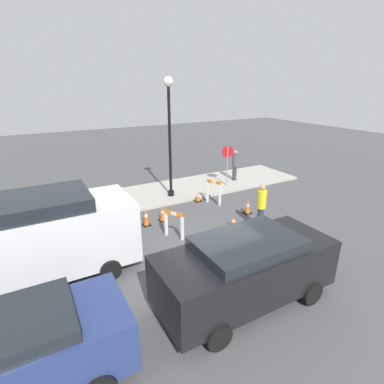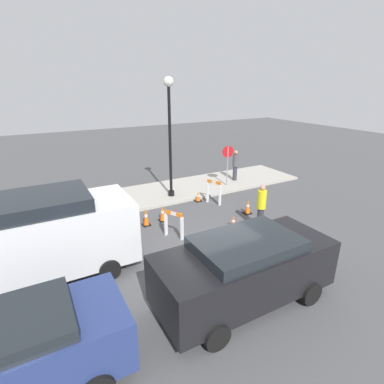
% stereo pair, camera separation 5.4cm
% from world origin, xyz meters
% --- Properties ---
extents(ground_plane, '(60.00, 60.00, 0.00)m').
position_xyz_m(ground_plane, '(0.00, 0.00, 0.00)').
color(ground_plane, '#4C4C4F').
extents(sidewalk_slab, '(18.00, 3.13, 0.12)m').
position_xyz_m(sidewalk_slab, '(0.00, 6.07, 0.06)').
color(sidewalk_slab, '#ADA89E').
rests_on(sidewalk_slab, ground_plane).
extents(streetlamp_post, '(0.44, 0.44, 5.36)m').
position_xyz_m(streetlamp_post, '(1.40, 5.35, 3.55)').
color(streetlamp_post, black).
rests_on(streetlamp_post, sidewalk_slab).
extents(stop_sign, '(0.59, 0.16, 2.10)m').
position_xyz_m(stop_sign, '(4.63, 5.34, 1.53)').
color(stop_sign, gray).
rests_on(stop_sign, sidewalk_slab).
extents(barricade_0, '(0.43, 0.71, 1.11)m').
position_xyz_m(barricade_0, '(2.77, 3.74, 0.58)').
color(barricade_0, white).
rests_on(barricade_0, ground_plane).
extents(barricade_1, '(0.49, 0.70, 1.00)m').
position_xyz_m(barricade_1, '(-0.20, 1.75, 0.53)').
color(barricade_1, white).
rests_on(barricade_1, ground_plane).
extents(traffic_cone_0, '(0.30, 0.30, 0.63)m').
position_xyz_m(traffic_cone_0, '(3.42, 2.11, 0.30)').
color(traffic_cone_0, black).
rests_on(traffic_cone_0, ground_plane).
extents(traffic_cone_1, '(0.30, 0.30, 0.72)m').
position_xyz_m(traffic_cone_1, '(-0.72, 3.14, 0.35)').
color(traffic_cone_1, black).
rests_on(traffic_cone_1, ground_plane).
extents(traffic_cone_2, '(0.30, 0.30, 0.48)m').
position_xyz_m(traffic_cone_2, '(2.10, 1.34, 0.23)').
color(traffic_cone_2, black).
rests_on(traffic_cone_2, ground_plane).
extents(traffic_cone_3, '(0.30, 0.30, 0.67)m').
position_xyz_m(traffic_cone_3, '(-0.00, 3.20, 0.32)').
color(traffic_cone_3, black).
rests_on(traffic_cone_3, ground_plane).
extents(traffic_cone_4, '(0.30, 0.30, 0.48)m').
position_xyz_m(traffic_cone_4, '(2.30, 4.34, 0.23)').
color(traffic_cone_4, black).
rests_on(traffic_cone_4, ground_plane).
extents(person_worker, '(0.47, 0.47, 1.73)m').
position_xyz_m(person_worker, '(2.95, 0.80, 0.94)').
color(person_worker, '#33333D').
rests_on(person_worker, ground_plane).
extents(person_pedestrian, '(0.42, 0.42, 1.67)m').
position_xyz_m(person_pedestrian, '(5.52, 5.85, 1.02)').
color(person_pedestrian, '#33333D').
rests_on(person_pedestrian, sidewalk_slab).
extents(parked_car_0, '(4.00, 1.89, 1.61)m').
position_xyz_m(parked_car_0, '(-5.14, -2.09, 0.91)').
color(parked_car_0, navy).
rests_on(parked_car_0, ground_plane).
extents(parked_car_1, '(4.50, 1.99, 1.77)m').
position_xyz_m(parked_car_1, '(-0.11, -2.09, 1.00)').
color(parked_car_1, black).
rests_on(parked_car_1, ground_plane).
extents(work_van, '(5.06, 2.27, 2.43)m').
position_xyz_m(work_van, '(-4.39, 1.48, 1.32)').
color(work_van, white).
rests_on(work_van, ground_plane).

